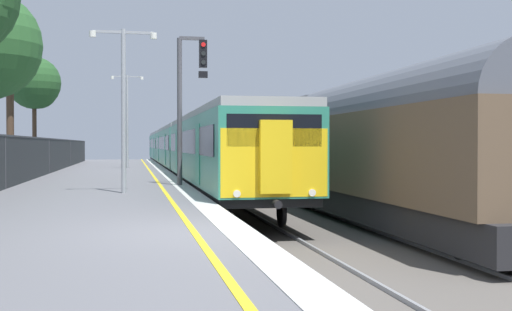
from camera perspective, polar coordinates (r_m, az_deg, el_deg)
The scene contains 8 objects.
ground at distance 11.83m, azimuth 9.32°, elevation -9.16°, with size 17.40×110.00×1.21m.
commuter_train_at_platform at distance 45.53m, azimuth -6.49°, elevation 0.70°, with size 2.83×59.96×3.81m.
freight_train_adjacent_track at distance 26.81m, azimuth 5.34°, elevation 0.95°, with size 2.60×30.55×4.51m.
signal_gantry at distance 23.80m, azimuth -6.06°, elevation 5.46°, with size 1.10×0.24×5.37m.
platform_lamp_mid at distance 20.19m, azimuth -11.49°, elevation 5.21°, with size 2.00×0.20×4.96m.
platform_lamp_far at distance 41.42m, azimuth -11.18°, elevation 3.63°, with size 2.00×0.20×5.79m.
background_tree_centre at distance 39.84m, azimuth -20.57°, elevation 7.56°, with size 3.13×3.13×7.82m.
background_tree_right at distance 46.25m, azimuth -18.70°, elevation 5.84°, with size 3.50×3.50×7.34m.
Camera 1 is at (-1.39, -10.93, 1.47)m, focal length 45.84 mm.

